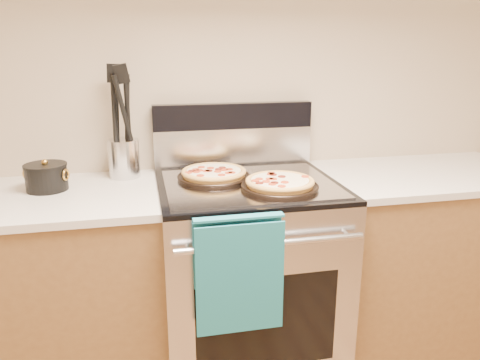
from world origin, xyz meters
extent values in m
plane|color=tan|center=(0.00, 2.00, 1.35)|extent=(4.00, 0.00, 4.00)
cube|color=#B7B7BC|center=(0.00, 1.65, 0.45)|extent=(0.76, 0.68, 0.90)
cube|color=black|center=(0.00, 1.31, 0.45)|extent=(0.56, 0.01, 0.40)
cube|color=black|center=(0.00, 1.65, 0.91)|extent=(0.76, 0.68, 0.02)
cube|color=silver|center=(0.00, 1.96, 1.01)|extent=(0.76, 0.06, 0.18)
cube|color=black|center=(0.00, 1.96, 1.16)|extent=(0.76, 0.06, 0.12)
cylinder|color=silver|center=(0.00, 1.27, 0.80)|extent=(0.70, 0.03, 0.03)
cube|color=gray|center=(0.00, 1.62, 0.92)|extent=(0.70, 0.55, 0.01)
cube|color=brown|center=(-0.88, 1.68, 0.44)|extent=(1.00, 0.62, 0.88)
cube|color=beige|center=(-0.88, 1.68, 0.90)|extent=(1.02, 0.64, 0.03)
cube|color=brown|center=(0.88, 1.68, 0.44)|extent=(1.00, 0.62, 0.88)
cube|color=beige|center=(0.88, 1.68, 0.90)|extent=(1.02, 0.64, 0.03)
cylinder|color=silver|center=(-0.51, 1.89, 1.00)|extent=(0.17, 0.17, 0.17)
cylinder|color=black|center=(-0.82, 1.75, 0.96)|extent=(0.21, 0.21, 0.10)
camera|label=1|loc=(-0.44, -0.21, 1.49)|focal=35.00mm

